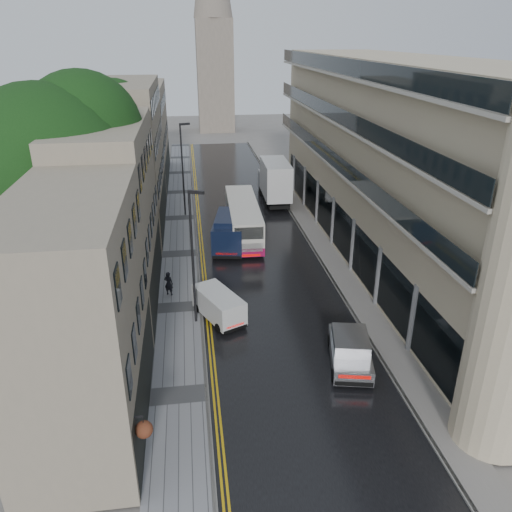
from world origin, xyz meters
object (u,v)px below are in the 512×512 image
object	(u,v)px
cream_bus	(232,232)
silver_hatchback	(335,367)
navy_van	(214,239)
pedestrian	(169,283)
white_van	(219,319)
white_lorry	(266,186)
tree_far	(96,161)
lamp_post_far	(183,171)
lamp_post_near	(193,260)
tree_near	(52,202)

from	to	relation	value
cream_bus	silver_hatchback	bearing A→B (deg)	-77.10
navy_van	pedestrian	size ratio (longest dim) A/B	3.53
white_van	white_lorry	bearing A→B (deg)	49.56
tree_far	lamp_post_far	distance (m)	7.96
pedestrian	lamp_post_far	size ratio (longest dim) A/B	0.19
cream_bus	pedestrian	world-z (taller)	cream_bus
lamp_post_near	lamp_post_far	world-z (taller)	lamp_post_far
silver_hatchback	navy_van	distance (m)	16.52
silver_hatchback	white_lorry	bearing A→B (deg)	100.26
tree_near	cream_bus	world-z (taller)	tree_near
silver_hatchback	lamp_post_near	xyz separation A→B (m)	(-6.52, 6.36, 3.24)
pedestrian	cream_bus	bearing A→B (deg)	-98.91
cream_bus	white_van	world-z (taller)	cream_bus
pedestrian	lamp_post_far	world-z (taller)	lamp_post_far
tree_near	cream_bus	size ratio (longest dim) A/B	1.33
white_van	lamp_post_near	distance (m)	3.65
white_van	navy_van	world-z (taller)	navy_van
lamp_post_near	navy_van	bearing A→B (deg)	101.67
white_lorry	white_van	world-z (taller)	white_lorry
navy_van	lamp_post_near	xyz separation A→B (m)	(-1.62, -9.40, 2.61)
tree_far	silver_hatchback	xyz separation A→B (m)	(13.84, -21.96, -5.39)
cream_bus	white_lorry	size ratio (longest dim) A/B	1.30
white_lorry	silver_hatchback	size ratio (longest dim) A/B	1.85
white_van	pedestrian	xyz separation A→B (m)	(-2.88, 4.76, 0.04)
white_lorry	lamp_post_near	distance (m)	21.89
tree_near	white_lorry	xyz separation A→B (m)	(14.94, 17.94, -4.80)
cream_bus	white_lorry	bearing A→B (deg)	68.83
tree_near	lamp_post_near	world-z (taller)	tree_near
tree_near	silver_hatchback	xyz separation A→B (m)	(14.14, -8.96, -6.11)
tree_far	navy_van	xyz separation A→B (m)	(8.94, -6.21, -4.76)
silver_hatchback	lamp_post_far	distance (m)	26.72
silver_hatchback	lamp_post_far	xyz separation A→B (m)	(-7.01, 25.55, 3.44)
cream_bus	lamp_post_near	bearing A→B (deg)	-104.80
navy_van	pedestrian	xyz separation A→B (m)	(-3.24, -5.89, -0.54)
tree_near	lamp_post_near	distance (m)	8.55
white_van	navy_van	xyz separation A→B (m)	(0.36, 10.65, 0.58)
lamp_post_near	white_lorry	bearing A→B (deg)	91.82
tree_far	silver_hatchback	world-z (taller)	tree_far
lamp_post_near	lamp_post_far	bearing A→B (deg)	112.88
cream_bus	white_lorry	world-z (taller)	white_lorry
silver_hatchback	white_van	world-z (taller)	white_van
white_lorry	lamp_post_near	bearing A→B (deg)	-108.30
lamp_post_far	white_lorry	bearing A→B (deg)	-8.22
tree_near	lamp_post_far	distance (m)	18.25
tree_near	white_van	distance (m)	11.42
tree_near	tree_far	world-z (taller)	tree_near
lamp_post_near	lamp_post_far	distance (m)	19.20
lamp_post_near	white_van	bearing A→B (deg)	-23.29
silver_hatchback	navy_van	bearing A→B (deg)	119.26
white_lorry	silver_hatchback	bearing A→B (deg)	-90.38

